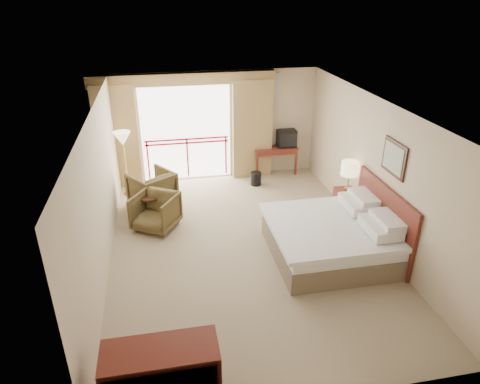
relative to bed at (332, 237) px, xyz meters
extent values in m
plane|color=gray|center=(-1.50, 0.60, -0.38)|extent=(7.00, 7.00, 0.00)
plane|color=white|center=(-1.50, 0.60, 2.32)|extent=(7.00, 7.00, 0.00)
plane|color=beige|center=(-1.50, 4.10, 0.97)|extent=(5.00, 0.00, 5.00)
plane|color=beige|center=(-1.50, -2.90, 0.97)|extent=(5.00, 0.00, 5.00)
plane|color=beige|center=(-4.00, 0.60, 0.97)|extent=(0.00, 7.00, 7.00)
plane|color=beige|center=(1.00, 0.60, 0.97)|extent=(0.00, 7.00, 7.00)
plane|color=white|center=(-2.30, 4.08, 0.82)|extent=(2.40, 0.00, 2.40)
cube|color=#AF0F19|center=(-2.30, 4.06, 0.57)|extent=(2.09, 0.03, 0.04)
cube|color=#AF0F19|center=(-2.30, 4.06, 0.67)|extent=(2.09, 0.03, 0.04)
cube|color=#AF0F19|center=(-3.29, 4.06, 0.17)|extent=(0.04, 0.03, 1.00)
cube|color=#AF0F19|center=(-2.30, 4.06, 0.17)|extent=(0.04, 0.03, 1.00)
cube|color=#AF0F19|center=(-1.31, 4.06, 0.17)|extent=(0.04, 0.03, 1.00)
cube|color=olive|center=(-3.95, 3.95, 0.87)|extent=(1.00, 0.26, 2.50)
cube|color=olive|center=(-0.65, 3.95, 0.87)|extent=(1.00, 0.26, 2.50)
cube|color=olive|center=(-2.30, 3.98, 2.17)|extent=(4.40, 0.22, 0.28)
cube|color=silver|center=(-0.20, 4.07, 1.97)|extent=(0.50, 0.04, 0.50)
cube|color=brown|center=(-0.05, 0.00, -0.18)|extent=(2.05, 2.00, 0.40)
cube|color=white|center=(-0.05, 0.00, 0.12)|extent=(2.01, 1.96, 0.22)
cube|color=white|center=(-0.10, 0.00, 0.25)|extent=(2.09, 2.06, 0.08)
cube|color=white|center=(0.65, -0.45, 0.40)|extent=(0.50, 0.75, 0.18)
cube|color=white|center=(0.65, 0.45, 0.40)|extent=(0.50, 0.75, 0.18)
cube|color=white|center=(0.78, -0.45, 0.52)|extent=(0.40, 0.70, 0.14)
cube|color=white|center=(0.78, 0.45, 0.52)|extent=(0.40, 0.70, 0.14)
cube|color=#591710|center=(0.96, 0.00, 0.27)|extent=(0.06, 2.10, 1.30)
cube|color=black|center=(0.98, 0.00, 1.47)|extent=(0.03, 0.72, 0.60)
cube|color=silver|center=(0.96, 0.00, 1.47)|extent=(0.01, 0.60, 0.48)
cube|color=#591710|center=(0.82, 1.22, -0.05)|extent=(0.49, 0.58, 0.66)
cylinder|color=tan|center=(0.82, 1.27, 0.32)|extent=(0.14, 0.14, 0.04)
cylinder|color=tan|center=(0.82, 1.27, 0.51)|extent=(0.03, 0.03, 0.37)
cylinder|color=#FFE5B2|center=(0.82, 1.27, 0.78)|extent=(0.35, 0.35, 0.29)
cube|color=black|center=(0.77, 1.07, 0.32)|extent=(0.16, 0.13, 0.07)
cube|color=#591710|center=(-0.03, 3.96, 0.34)|extent=(1.13, 0.55, 0.05)
cube|color=#591710|center=(-0.55, 3.73, -0.03)|extent=(0.06, 0.06, 0.70)
cube|color=#591710|center=(0.49, 3.73, -0.03)|extent=(0.06, 0.06, 0.70)
cube|color=#591710|center=(-0.55, 4.20, -0.03)|extent=(0.06, 0.06, 0.70)
cube|color=#591710|center=(0.49, 4.20, -0.03)|extent=(0.06, 0.06, 0.70)
cube|color=#591710|center=(-0.03, 4.20, 0.05)|extent=(1.04, 0.03, 0.52)
cube|color=#591710|center=(-0.03, 3.72, 0.27)|extent=(1.04, 0.03, 0.11)
cube|color=black|center=(0.27, 3.96, 0.58)|extent=(0.48, 0.37, 0.44)
cube|color=black|center=(0.27, 3.78, 0.58)|extent=(0.44, 0.02, 0.35)
cylinder|color=black|center=(-0.38, 3.96, 0.48)|extent=(0.14, 0.14, 0.23)
cylinder|color=white|center=(-0.23, 3.91, 0.41)|extent=(0.08, 0.08, 0.09)
cylinder|color=black|center=(-0.67, 3.30, -0.21)|extent=(0.28, 0.28, 0.33)
imported|color=#43361B|center=(-3.21, 2.69, -0.38)|extent=(1.20, 1.21, 0.80)
imported|color=#43361B|center=(-3.15, 1.61, -0.38)|extent=(1.11, 1.12, 0.75)
cylinder|color=black|center=(-3.25, 2.00, 0.18)|extent=(0.53, 0.53, 0.04)
cylinder|color=black|center=(-3.25, 2.00, -0.09)|extent=(0.06, 0.06, 0.53)
cylinder|color=black|center=(-3.25, 2.00, -0.36)|extent=(0.38, 0.38, 0.03)
imported|color=white|center=(-3.25, 2.00, 0.20)|extent=(0.27, 0.28, 0.02)
cylinder|color=tan|center=(-3.79, 3.38, -0.36)|extent=(0.25, 0.25, 0.03)
cylinder|color=tan|center=(-3.79, 3.38, 0.29)|extent=(0.03, 0.03, 1.34)
cone|color=#FFE5B2|center=(-3.79, 3.38, 1.01)|extent=(0.39, 0.39, 0.31)
cube|color=#591710|center=(-3.12, -2.61, 0.06)|extent=(1.31, 0.55, 0.88)
camera|label=1|loc=(-2.90, -6.22, 4.13)|focal=32.00mm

